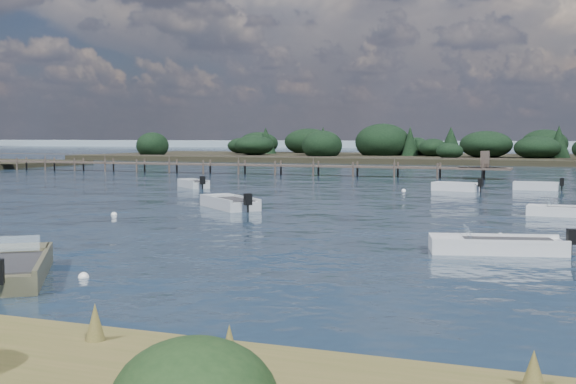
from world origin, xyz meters
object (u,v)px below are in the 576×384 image
at_px(tender_far_grey, 193,185).
at_px(jetty, 242,165).
at_px(dinghy_mid_white_a, 496,248).
at_px(tender_far_white, 456,188).
at_px(tender_far_grey_b, 536,188).
at_px(dinghy_mid_white_b, 567,213).
at_px(dinghy_mid_grey, 229,205).
at_px(dinghy_near_olive, 11,272).

xyz_separation_m(tender_far_grey, jetty, (-4.90, 20.23, 0.81)).
xyz_separation_m(dinghy_mid_white_a, tender_far_white, (-5.30, 28.92, 0.03)).
bearing_deg(dinghy_mid_white_a, tender_far_grey_b, 89.36).
xyz_separation_m(dinghy_mid_white_a, dinghy_mid_white_b, (2.48, 13.41, -0.01)).
height_order(dinghy_mid_white_b, tender_far_grey, tender_far_grey).
height_order(tender_far_grey_b, jetty, jetty).
height_order(dinghy_mid_white_a, tender_far_grey, tender_far_grey).
relative_size(dinghy_mid_grey, tender_far_grey, 1.32).
bearing_deg(dinghy_near_olive, dinghy_mid_white_b, 56.66).
bearing_deg(dinghy_mid_white_a, tender_far_white, 100.38).
bearing_deg(dinghy_near_olive, tender_far_grey, 110.05).
relative_size(dinghy_mid_white_b, jetty, 0.07).
bearing_deg(jetty, dinghy_mid_grey, -66.70).
relative_size(tender_far_white, tender_far_grey_b, 1.05).
xyz_separation_m(dinghy_mid_white_a, tender_far_grey, (-25.59, 25.13, 0.03)).
bearing_deg(dinghy_mid_white_b, tender_far_grey, 157.34).
bearing_deg(tender_far_grey_b, dinghy_mid_grey, -127.44).
xyz_separation_m(tender_far_grey_b, dinghy_near_olive, (-13.18, -41.78, 0.00)).
xyz_separation_m(dinghy_mid_white_a, jetty, (-30.49, 45.36, 0.83)).
bearing_deg(dinghy_mid_grey, dinghy_mid_white_b, 7.63).
height_order(tender_far_white, dinghy_mid_grey, dinghy_mid_grey).
bearing_deg(tender_far_white, jetty, 146.88).
distance_m(tender_far_grey, dinghy_near_olive, 37.23).
relative_size(dinghy_mid_white_b, tender_far_grey, 1.20).
relative_size(tender_far_white, dinghy_mid_white_b, 0.89).
relative_size(dinghy_mid_white_a, tender_far_grey_b, 1.38).
relative_size(tender_far_white, tender_far_grey, 1.07).
height_order(dinghy_mid_white_b, jetty, jetty).
bearing_deg(dinghy_mid_grey, tender_far_grey_b, 52.56).
xyz_separation_m(tender_far_white, jetty, (-25.20, 16.44, 0.80)).
height_order(tender_far_grey, jetty, jetty).
relative_size(dinghy_mid_white_b, dinghy_near_olive, 0.81).
bearing_deg(tender_far_grey, dinghy_near_olive, -69.95).
bearing_deg(dinghy_mid_white_b, dinghy_mid_white_a, -100.47).
bearing_deg(dinghy_mid_grey, dinghy_near_olive, -82.17).
xyz_separation_m(dinghy_mid_white_b, dinghy_near_olive, (-15.30, -23.26, 0.04)).
relative_size(dinghy_mid_white_a, dinghy_mid_grey, 1.06).
bearing_deg(dinghy_mid_grey, tender_far_white, 59.92).
relative_size(tender_far_grey_b, dinghy_near_olive, 0.68).
height_order(dinghy_mid_grey, jetty, jetty).
height_order(tender_far_grey, dinghy_near_olive, dinghy_near_olive).
relative_size(dinghy_mid_white_a, dinghy_mid_white_b, 1.17).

